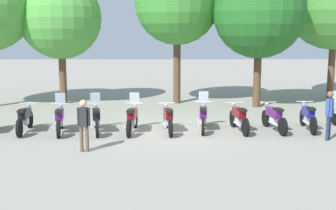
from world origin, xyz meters
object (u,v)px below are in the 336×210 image
(motorcycle_1, at_px, (25,118))
(motorcycle_9, at_px, (308,116))
(motorcycle_2, at_px, (60,119))
(tree_3, at_px, (259,12))
(motorcycle_5, at_px, (168,118))
(person_1, at_px, (84,122))
(person_0, at_px, (329,112))
(tree_2, at_px, (177,3))
(motorcycle_3, at_px, (96,118))
(tree_1, at_px, (61,18))
(motorcycle_6, at_px, (203,116))
(motorcycle_4, at_px, (132,118))
(motorcycle_8, at_px, (274,117))
(motorcycle_7, at_px, (239,118))

(motorcycle_1, bearing_deg, motorcycle_9, -91.72)
(motorcycle_2, distance_m, tree_3, 10.59)
(motorcycle_5, distance_m, person_1, 3.70)
(person_0, height_order, tree_3, tree_3)
(person_0, distance_m, tree_2, 10.00)
(motorcycle_3, relative_size, tree_1, 0.35)
(motorcycle_2, height_order, tree_2, tree_2)
(tree_1, bearing_deg, tree_3, -6.15)
(motorcycle_1, xyz_separation_m, tree_3, (9.47, 5.35, 3.97))
(motorcycle_3, bearing_deg, motorcycle_6, -95.75)
(motorcycle_6, relative_size, tree_3, 0.33)
(motorcycle_2, relative_size, motorcycle_3, 1.00)
(motorcycle_2, height_order, tree_1, tree_1)
(motorcycle_4, bearing_deg, motorcycle_5, -84.55)
(motorcycle_5, distance_m, tree_2, 7.92)
(motorcycle_3, xyz_separation_m, motorcycle_8, (6.48, 0.21, -0.01))
(person_0, bearing_deg, motorcycle_6, -164.72)
(tree_3, bearing_deg, motorcycle_5, -128.72)
(motorcycle_6, distance_m, person_1, 4.87)
(motorcycle_8, xyz_separation_m, motorcycle_9, (1.30, 0.15, 0.00))
(motorcycle_8, relative_size, tree_2, 0.31)
(motorcycle_3, relative_size, motorcycle_6, 0.99)
(motorcycle_7, bearing_deg, motorcycle_8, -95.00)
(motorcycle_8, height_order, motorcycle_9, same)
(motorcycle_9, distance_m, tree_3, 6.46)
(motorcycle_9, distance_m, tree_1, 12.57)
(tree_1, bearing_deg, motorcycle_9, -30.20)
(motorcycle_6, bearing_deg, motorcycle_1, 97.75)
(motorcycle_6, bearing_deg, person_1, 132.50)
(tree_2, bearing_deg, motorcycle_4, -105.22)
(motorcycle_3, bearing_deg, tree_3, -62.43)
(motorcycle_9, distance_m, tree_2, 8.96)
(motorcycle_1, relative_size, tree_3, 0.33)
(motorcycle_4, xyz_separation_m, person_0, (6.67, -1.21, 0.45))
(motorcycle_1, relative_size, motorcycle_3, 1.01)
(motorcycle_2, bearing_deg, motorcycle_3, -95.66)
(person_0, distance_m, tree_1, 13.43)
(motorcycle_8, distance_m, tree_2, 8.46)
(motorcycle_1, xyz_separation_m, motorcycle_6, (6.48, 0.29, 0.01))
(motorcycle_2, distance_m, motorcycle_9, 9.08)
(motorcycle_7, relative_size, tree_3, 0.33)
(person_1, bearing_deg, motorcycle_7, -57.55)
(motorcycle_3, bearing_deg, motorcycle_4, -100.52)
(motorcycle_3, relative_size, person_1, 1.36)
(motorcycle_6, relative_size, person_0, 1.32)
(motorcycle_5, relative_size, motorcycle_8, 1.01)
(motorcycle_4, bearing_deg, tree_2, -10.91)
(tree_2, bearing_deg, person_1, -108.40)
(tree_2, bearing_deg, motorcycle_7, -71.84)
(motorcycle_6, height_order, person_0, person_0)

